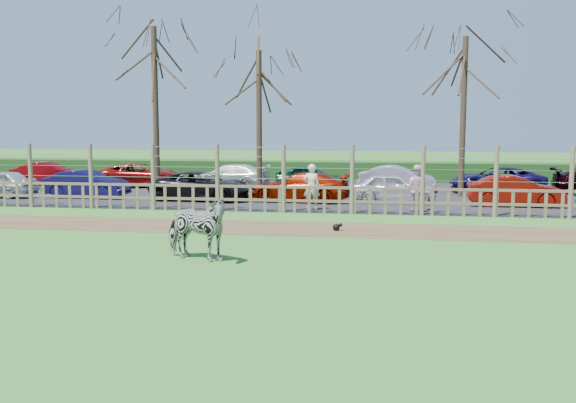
# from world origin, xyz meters

# --- Properties ---
(ground) EXTENTS (120.00, 120.00, 0.00)m
(ground) POSITION_xyz_m (0.00, 0.00, 0.00)
(ground) COLOR #59A847
(ground) RESTS_ON ground
(dirt_strip) EXTENTS (34.00, 2.80, 0.01)m
(dirt_strip) POSITION_xyz_m (0.00, 4.50, 0.01)
(dirt_strip) COLOR brown
(dirt_strip) RESTS_ON ground
(asphalt) EXTENTS (44.00, 13.00, 0.04)m
(asphalt) POSITION_xyz_m (0.00, 14.50, 0.02)
(asphalt) COLOR #232326
(asphalt) RESTS_ON ground
(hedge) EXTENTS (46.00, 2.00, 1.10)m
(hedge) POSITION_xyz_m (0.00, 21.50, 0.55)
(hedge) COLOR #1E4716
(hedge) RESTS_ON ground
(fence) EXTENTS (30.16, 0.16, 2.50)m
(fence) POSITION_xyz_m (0.00, 8.00, 0.80)
(fence) COLOR brown
(fence) RESTS_ON ground
(tree_left) EXTENTS (4.80, 4.80, 7.88)m
(tree_left) POSITION_xyz_m (-6.50, 12.50, 5.62)
(tree_left) COLOR #3D2B1E
(tree_left) RESTS_ON ground
(tree_mid) EXTENTS (4.80, 4.80, 6.83)m
(tree_mid) POSITION_xyz_m (-2.00, 13.50, 4.87)
(tree_mid) COLOR #3D2B1E
(tree_mid) RESTS_ON ground
(tree_right) EXTENTS (4.80, 4.80, 7.35)m
(tree_right) POSITION_xyz_m (7.00, 14.00, 5.24)
(tree_right) COLOR #3D2B1E
(tree_right) RESTS_ON ground
(zebra) EXTENTS (2.03, 1.37, 1.57)m
(zebra) POSITION_xyz_m (-0.78, -0.49, 0.79)
(zebra) COLOR gray
(zebra) RESTS_ON ground
(visitor_a) EXTENTS (0.65, 0.44, 1.72)m
(visitor_a) POSITION_xyz_m (0.96, 8.63, 0.90)
(visitor_a) COLOR #F2EFBE
(visitor_a) RESTS_ON asphalt
(visitor_b) EXTENTS (1.00, 0.88, 1.72)m
(visitor_b) POSITION_xyz_m (4.82, 8.85, 0.90)
(visitor_b) COLOR #EFBCDE
(visitor_b) RESTS_ON asphalt
(crow) EXTENTS (0.30, 0.22, 0.24)m
(crow) POSITION_xyz_m (2.24, 4.27, 0.12)
(crow) COLOR black
(crow) RESTS_ON ground
(car_1) EXTENTS (3.68, 1.39, 1.20)m
(car_1) POSITION_xyz_m (-9.22, 11.12, 0.64)
(car_1) COLOR #15114C
(car_1) RESTS_ON asphalt
(car_2) EXTENTS (4.46, 2.33, 1.20)m
(car_2) POSITION_xyz_m (-4.00, 10.98, 0.64)
(car_2) COLOR black
(car_2) RESTS_ON asphalt
(car_3) EXTENTS (4.25, 1.99, 1.20)m
(car_3) POSITION_xyz_m (0.19, 11.13, 0.64)
(car_3) COLOR #921602
(car_3) RESTS_ON asphalt
(car_4) EXTENTS (3.56, 1.50, 1.20)m
(car_4) POSITION_xyz_m (4.01, 11.31, 0.64)
(car_4) COLOR silver
(car_4) RESTS_ON asphalt
(car_5) EXTENTS (3.66, 1.32, 1.20)m
(car_5) POSITION_xyz_m (8.74, 10.95, 0.64)
(car_5) COLOR maroon
(car_5) RESTS_ON asphalt
(car_7) EXTENTS (3.78, 1.76, 1.20)m
(car_7) POSITION_xyz_m (-13.86, 16.22, 0.64)
(car_7) COLOR maroon
(car_7) RESTS_ON asphalt
(car_8) EXTENTS (4.54, 2.53, 1.20)m
(car_8) POSITION_xyz_m (-8.72, 16.01, 0.64)
(car_8) COLOR maroon
(car_8) RESTS_ON asphalt
(car_9) EXTENTS (4.27, 2.03, 1.20)m
(car_9) POSITION_xyz_m (-4.04, 15.95, 0.64)
(car_9) COLOR white
(car_9) RESTS_ON asphalt
(car_10) EXTENTS (3.57, 1.54, 1.20)m
(car_10) POSITION_xyz_m (0.07, 16.11, 0.64)
(car_10) COLOR #175331
(car_10) RESTS_ON asphalt
(car_11) EXTENTS (3.75, 1.63, 1.20)m
(car_11) POSITION_xyz_m (4.23, 15.95, 0.64)
(car_11) COLOR #C1B0CB
(car_11) RESTS_ON asphalt
(car_12) EXTENTS (4.36, 2.09, 1.20)m
(car_12) POSITION_xyz_m (8.83, 15.86, 0.64)
(car_12) COLOR #180D47
(car_12) RESTS_ON asphalt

